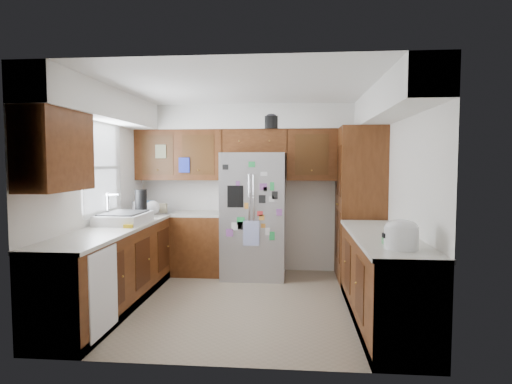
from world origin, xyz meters
TOP-DOWN VIEW (x-y plane):
  - floor at (0.00, 0.00)m, footprint 3.60×3.60m
  - room_shell at (-0.11, 0.36)m, footprint 3.64×3.24m
  - left_counter_run at (-1.36, 0.03)m, footprint 1.36×3.20m
  - right_counter_run at (1.50, -0.47)m, footprint 0.63×2.25m
  - pantry at (1.50, 1.15)m, footprint 0.60×0.90m
  - fridge at (-0.00, 1.20)m, footprint 0.90×0.79m
  - bridge_cabinet at (0.00, 1.43)m, footprint 0.96×0.34m
  - fridge_top_items at (0.02, 1.37)m, footprint 0.82×0.36m
  - sink_assembly at (-1.50, 0.10)m, footprint 0.52×0.74m
  - left_counter_clutter at (-1.49, 0.85)m, footprint 0.38×0.82m
  - rice_cooker at (1.50, -1.19)m, footprint 0.30×0.29m
  - paper_towel at (1.52, -1.13)m, footprint 0.11×0.11m

SIDE VIEW (x-z plane):
  - floor at x=0.00m, z-range 0.00..0.00m
  - right_counter_run at x=1.50m, z-range -0.04..0.88m
  - left_counter_run at x=-1.36m, z-range -0.03..0.89m
  - fridge at x=0.00m, z-range 0.00..1.80m
  - sink_assembly at x=-1.50m, z-range 0.80..1.17m
  - paper_towel at x=1.52m, z-range 0.92..1.17m
  - left_counter_clutter at x=-1.49m, z-range 0.86..1.24m
  - rice_cooker at x=1.50m, z-range 0.93..1.18m
  - pantry at x=1.50m, z-range 0.00..2.15m
  - room_shell at x=-0.11m, z-range 0.56..3.08m
  - bridge_cabinet at x=0.00m, z-range 1.80..2.15m
  - fridge_top_items at x=0.02m, z-range 2.14..2.42m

